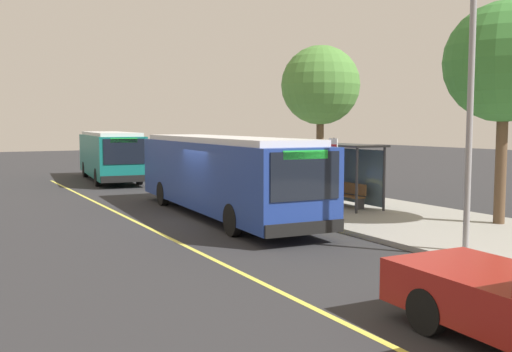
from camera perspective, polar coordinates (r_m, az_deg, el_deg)
name	(u,v)px	position (r m, az deg, el deg)	size (l,w,h in m)	color
ground_plane	(204,220)	(20.61, -5.22, -4.39)	(120.00, 120.00, 0.00)	#2B2B2D
sidewalk_curb	(339,207)	(23.62, 8.25, -3.03)	(44.00, 6.40, 0.15)	gray
lane_stripe_center	(144,225)	(19.84, -11.06, -4.82)	(36.00, 0.14, 0.01)	#E0D64C
transit_bus_main	(221,173)	(21.38, -3.44, 0.33)	(12.49, 3.29, 2.95)	navy
transit_bus_second	(110,154)	(36.15, -14.24, 2.12)	(10.31, 3.64, 2.95)	#146B66
bus_shelter	(349,162)	(22.95, 9.22, 1.35)	(2.90, 1.60, 2.48)	#333338
waiting_bench	(350,195)	(22.97, 9.24, -1.87)	(1.60, 0.48, 0.95)	brown
route_sign_post	(334,167)	(19.67, 7.68, 0.87)	(0.44, 0.08, 2.80)	#333338
pedestrian_commuter	(288,184)	(22.33, 3.15, -0.75)	(0.24, 0.40, 1.69)	#282D47
street_tree_near_shelter	(505,63)	(20.49, 23.39, 10.24)	(3.87, 3.87, 7.18)	brown
street_tree_upstreet	(321,86)	(28.13, 6.40, 8.87)	(3.78, 3.78, 7.03)	brown
utility_pole	(470,126)	(15.55, 20.37, 4.64)	(0.16, 0.16, 6.40)	gray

